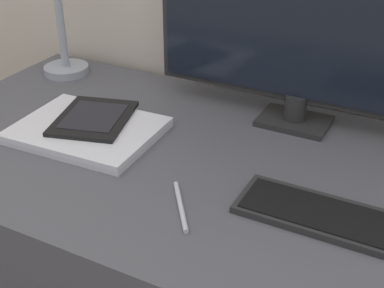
# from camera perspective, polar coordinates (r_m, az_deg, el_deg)

# --- Properties ---
(monitor) EXTENTS (0.65, 0.11, 0.43)m
(monitor) POSITION_cam_1_polar(r_m,az_deg,el_deg) (1.11, 11.98, 12.77)
(monitor) COLOR #262626
(monitor) RESTS_ON desk
(keyboard) EXTENTS (0.30, 0.11, 0.01)m
(keyboard) POSITION_cam_1_polar(r_m,az_deg,el_deg) (0.91, 14.16, -7.48)
(keyboard) COLOR #282828
(keyboard) RESTS_ON desk
(laptop) EXTENTS (0.30, 0.24, 0.02)m
(laptop) POSITION_cam_1_polar(r_m,az_deg,el_deg) (1.15, -11.10, 1.44)
(laptop) COLOR silver
(laptop) RESTS_ON desk
(ereader) EXTENTS (0.19, 0.22, 0.01)m
(ereader) POSITION_cam_1_polar(r_m,az_deg,el_deg) (1.16, -10.45, 2.75)
(ereader) COLOR black
(ereader) RESTS_ON laptop
(pen) EXTENTS (0.09, 0.12, 0.01)m
(pen) POSITION_cam_1_polar(r_m,az_deg,el_deg) (0.91, -1.21, -6.64)
(pen) COLOR silver
(pen) RESTS_ON desk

